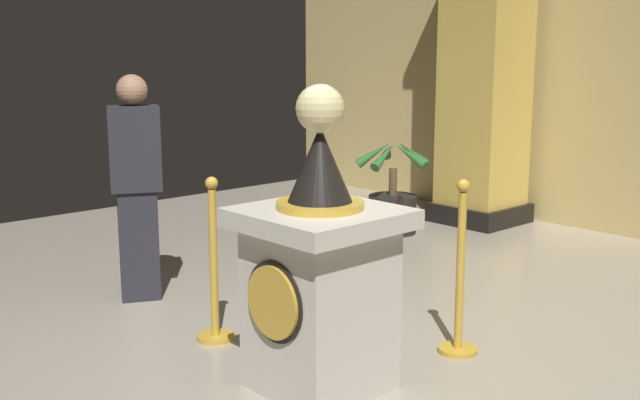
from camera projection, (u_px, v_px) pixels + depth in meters
ground_plane at (340, 371)px, 4.46m from camera, size 10.38×10.38×0.00m
pedestal_clock at (319, 276)px, 4.13m from camera, size 0.78×0.78×1.65m
stanchion_near at (460, 293)px, 4.66m from camera, size 0.24×0.24×1.08m
stanchion_far at (214, 284)px, 4.88m from camera, size 0.24×0.24×1.05m
velvet_rope at (334, 223)px, 4.69m from camera, size 1.11×1.10×0.22m
column_left at (486, 55)px, 7.97m from camera, size 0.86×0.86×3.56m
potted_palm_left at (393, 203)px, 7.76m from camera, size 0.74×0.73×0.97m
bystander_guest at (136, 183)px, 5.59m from camera, size 0.36×0.42×1.65m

